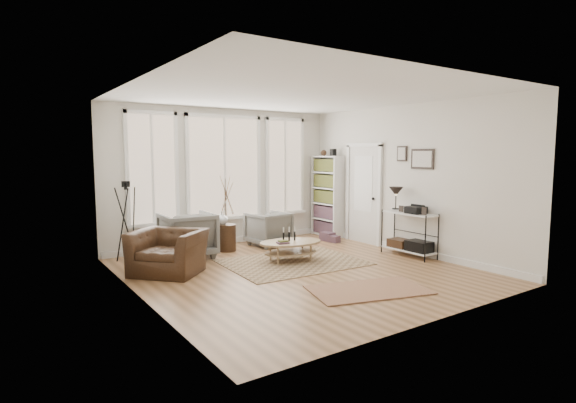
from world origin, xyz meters
TOP-DOWN VIEW (x-y plane):
  - room at (0.02, 0.03)m, footprint 5.50×5.54m
  - bay_window at (0.00, 2.71)m, footprint 4.14×0.12m
  - door at (2.57, 1.15)m, footprint 0.09×1.06m
  - bookcase at (2.44, 2.23)m, footprint 0.31×0.85m
  - low_shelf at (2.38, -0.30)m, footprint 0.38×1.08m
  - wall_art at (2.58, -0.27)m, footprint 0.04×0.88m
  - rug_main at (0.25, 0.51)m, footprint 2.48×1.92m
  - rug_runner at (0.19, -1.46)m, footprint 1.86×1.35m
  - coffee_table at (0.26, 0.62)m, footprint 1.28×0.95m
  - armchair_left at (-1.17, 1.95)m, footprint 0.97×0.99m
  - armchair_right at (0.68, 2.06)m, footprint 0.85×0.87m
  - side_table at (-0.29, 2.06)m, footprint 0.36×0.36m
  - vase at (-0.36, 2.14)m, footprint 0.29×0.29m
  - accent_chair at (-1.85, 1.07)m, footprint 1.44×1.44m
  - tripod_camera at (-2.17, 2.29)m, footprint 0.51×0.51m
  - book_stack_near at (2.05, 1.74)m, footprint 0.27×0.32m
  - book_stack_far at (2.05, 1.51)m, footprint 0.22×0.26m

SIDE VIEW (x-z plane):
  - rug_main at x=0.25m, z-range 0.00..0.01m
  - rug_runner at x=0.19m, z-range 0.01..0.02m
  - book_stack_far at x=2.05m, z-range 0.00..0.15m
  - book_stack_near at x=2.05m, z-range 0.00..0.19m
  - coffee_table at x=0.26m, z-range 0.02..0.55m
  - accent_chair at x=-1.85m, z-range 0.00..0.71m
  - armchair_right at x=0.68m, z-range 0.00..0.72m
  - armchair_left at x=-1.17m, z-range 0.00..0.86m
  - low_shelf at x=2.38m, z-range -0.14..1.16m
  - vase at x=-0.36m, z-range 0.54..0.80m
  - tripod_camera at x=-2.17m, z-range -0.06..1.40m
  - side_table at x=-0.29m, z-range -0.03..1.47m
  - bookcase at x=2.44m, z-range -0.07..1.99m
  - door at x=2.57m, z-range 0.01..2.23m
  - room at x=0.02m, z-range -0.02..2.88m
  - bay_window at x=0.00m, z-range 0.49..2.73m
  - wall_art at x=2.58m, z-range 1.66..2.10m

